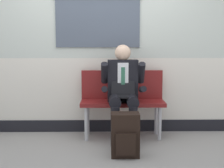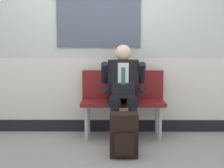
# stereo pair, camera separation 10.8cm
# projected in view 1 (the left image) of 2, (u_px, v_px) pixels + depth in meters

# --- Properties ---
(ground_plane) EXTENTS (18.00, 18.00, 0.00)m
(ground_plane) POSITION_uv_depth(u_px,v_px,m) (101.00, 146.00, 4.15)
(ground_plane) COLOR gray
(station_wall) EXTENTS (5.77, 0.16, 2.89)m
(station_wall) POSITION_uv_depth(u_px,v_px,m) (101.00, 30.00, 4.72)
(station_wall) COLOR beige
(station_wall) RESTS_ON ground
(bench_with_person) EXTENTS (1.11, 0.42, 0.89)m
(bench_with_person) POSITION_uv_depth(u_px,v_px,m) (122.00, 97.00, 4.57)
(bench_with_person) COLOR maroon
(bench_with_person) RESTS_ON ground
(person_seated) EXTENTS (0.57, 0.70, 1.24)m
(person_seated) POSITION_uv_depth(u_px,v_px,m) (123.00, 90.00, 4.35)
(person_seated) COLOR black
(person_seated) RESTS_ON ground
(backpack) EXTENTS (0.32, 0.26, 0.49)m
(backpack) POSITION_uv_depth(u_px,v_px,m) (125.00, 135.00, 3.77)
(backpack) COLOR black
(backpack) RESTS_ON ground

